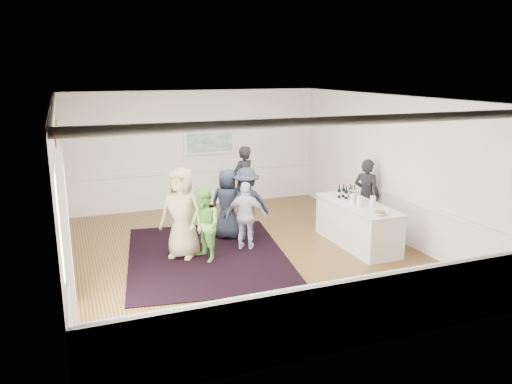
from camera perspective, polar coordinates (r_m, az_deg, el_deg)
name	(u,v)px	position (r m, az deg, el deg)	size (l,w,h in m)	color
floor	(245,253)	(10.53, -1.24, -6.94)	(8.00, 8.00, 0.00)	brown
ceiling	(244,98)	(9.85, -1.34, 10.73)	(7.00, 8.00, 0.02)	white
wall_left	(59,193)	(9.50, -21.56, -0.13)	(0.02, 8.00, 3.20)	white
wall_right	(390,166)	(11.71, 15.06, 2.87)	(0.02, 8.00, 3.20)	white
wall_back	(195,149)	(13.83, -6.97, 4.88)	(7.00, 0.02, 3.20)	white
wall_front	(350,239)	(6.58, 10.71, -5.35)	(7.00, 0.02, 3.20)	white
wainscoting	(245,230)	(10.36, -1.26, -4.35)	(7.00, 8.00, 1.00)	white
mirror	(61,169)	(10.73, -21.42, 2.50)	(0.05, 1.25, 1.85)	#CC873C
doorway	(65,235)	(7.71, -20.98, -4.61)	(0.10, 1.78, 2.56)	white
landscape_painting	(210,142)	(13.86, -5.32, 5.69)	(1.44, 0.06, 0.66)	white
area_rug	(207,255)	(10.40, -5.63, -7.20)	(3.15, 4.14, 0.02)	black
serving_table	(357,224)	(11.06, 11.50, -3.61)	(0.88, 2.31, 0.93)	silver
bartender	(366,195)	(12.03, 12.50, -0.31)	(0.63, 0.41, 1.72)	black
guest_tan	(182,213)	(10.13, -8.48, -2.39)	(0.91, 0.59, 1.86)	tan
guest_green	(204,225)	(9.93, -5.93, -3.79)	(0.72, 0.56, 1.48)	#67B347
guest_lilac	(246,216)	(10.52, -1.13, -2.75)	(0.85, 0.36, 1.46)	silver
guest_dark_a	(246,204)	(11.13, -1.11, -1.35)	(1.06, 0.61, 1.63)	#212837
guest_dark_b	(243,182)	(12.83, -1.45, 1.19)	(0.67, 0.44, 1.85)	black
guest_navy	(228,204)	(11.21, -3.26, -1.37)	(0.78, 0.51, 1.59)	#212837
wine_bottles	(348,191)	(11.33, 10.43, 0.12)	(0.40, 0.25, 0.31)	black
juice_pitchers	(362,200)	(10.71, 11.98, -0.95)	(0.43, 0.41, 0.24)	#72AD3D
ice_bucket	(355,196)	(11.06, 11.24, -0.47)	(0.26, 0.26, 0.24)	silver
nut_bowl	(380,213)	(10.17, 13.98, -2.33)	(0.28, 0.28, 0.07)	white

